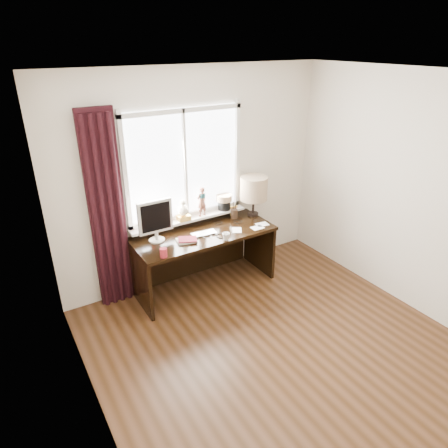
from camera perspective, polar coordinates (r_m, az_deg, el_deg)
floor at (r=4.14m, az=10.23°, el=-18.97°), size 3.50×4.00×0.00m
ceiling at (r=3.01m, az=14.17°, el=19.57°), size 3.50×4.00×0.00m
wall_back at (r=4.89m, az=-4.12°, el=6.50°), size 3.50×0.00×2.60m
wall_left at (r=2.66m, az=-17.86°, el=-12.05°), size 0.00×4.00×2.60m
wall_right at (r=4.68m, az=27.91°, el=2.67°), size 0.00×4.00×2.60m
laptop at (r=4.70m, az=-2.87°, el=-1.37°), size 0.31×0.22×0.02m
mug at (r=4.56m, az=0.29°, el=-1.76°), size 0.12×0.11×0.09m
red_cup at (r=4.26m, az=-8.64°, el=-4.07°), size 0.08×0.08×0.10m
window at (r=4.79m, az=-5.17°, el=6.21°), size 1.52×0.20×1.40m
curtain at (r=4.50m, az=-16.33°, el=1.30°), size 0.38×0.09×2.25m
desk at (r=4.94m, az=-3.39°, el=-3.32°), size 1.70×0.70×0.75m
monitor at (r=4.51m, az=-9.79°, el=0.79°), size 0.40×0.18×0.49m
notebook_stack at (r=4.56m, az=-5.32°, el=-2.29°), size 0.26×0.22×0.03m
brush_holder at (r=5.11m, az=1.47°, el=1.50°), size 0.09×0.09×0.25m
icon_frame at (r=5.18m, az=1.44°, el=1.90°), size 0.10×0.02×0.13m
table_lamp at (r=5.10m, az=4.27°, el=5.05°), size 0.35×0.35×0.52m
loose_papers at (r=4.89m, az=4.07°, el=-0.47°), size 0.52×0.23×0.00m
desk_cables at (r=4.85m, az=0.29°, el=-0.58°), size 0.52×0.45×0.01m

